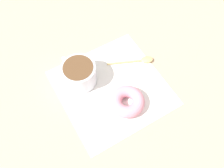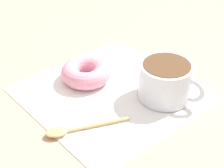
# 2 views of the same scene
# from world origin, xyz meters

# --- Properties ---
(ground_plane) EXTENTS (1.20, 1.20, 0.02)m
(ground_plane) POSITION_xyz_m (0.00, 0.00, -0.01)
(ground_plane) COLOR tan
(napkin) EXTENTS (0.29, 0.29, 0.00)m
(napkin) POSITION_xyz_m (-0.00, 0.01, 0.00)
(napkin) COLOR white
(napkin) RESTS_ON ground_plane
(coffee_cup) EXTENTS (0.12, 0.09, 0.07)m
(coffee_cup) POSITION_xyz_m (0.07, 0.07, 0.04)
(coffee_cup) COLOR silver
(coffee_cup) RESTS_ON napkin
(donut) EXTENTS (0.10, 0.10, 0.03)m
(donut) POSITION_xyz_m (-0.07, 0.00, 0.02)
(donut) COLOR pink
(donut) RESTS_ON napkin
(spoon) EXTENTS (0.07, 0.13, 0.01)m
(spoon) POSITION_xyz_m (0.03, -0.11, 0.01)
(spoon) COLOR #D8B772
(spoon) RESTS_ON napkin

